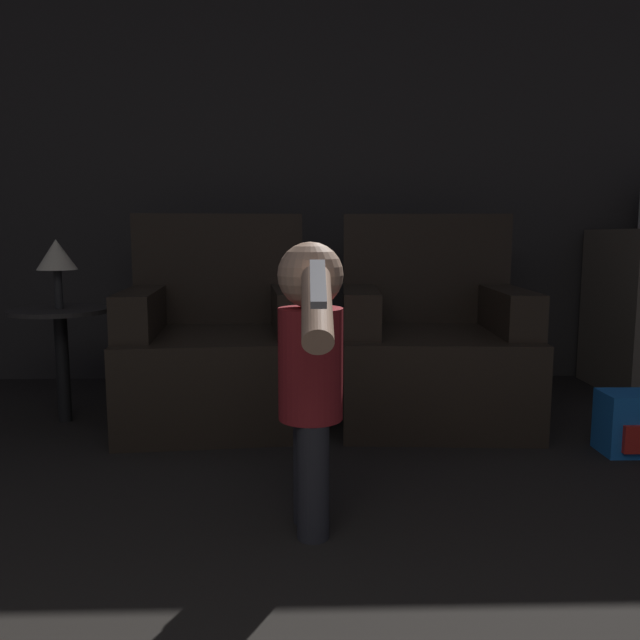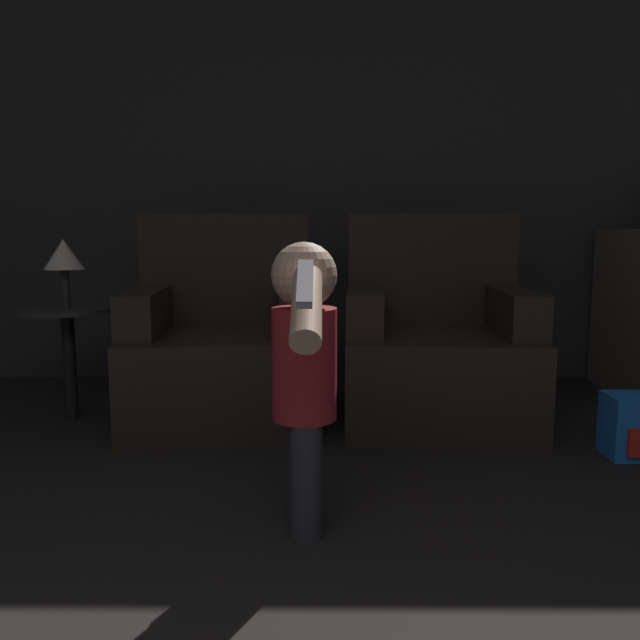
% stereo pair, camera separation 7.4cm
% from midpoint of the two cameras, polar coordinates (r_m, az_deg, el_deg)
% --- Properties ---
extents(wall_back, '(8.40, 0.05, 2.60)m').
position_cam_midpoint_polar(wall_back, '(3.86, -5.17, 14.03)').
color(wall_back, '#33302D').
rests_on(wall_back, ground_plane).
extents(armchair_left, '(0.93, 0.92, 0.98)m').
position_cam_midpoint_polar(armchair_left, '(3.05, -8.16, -2.59)').
color(armchair_left, black).
rests_on(armchair_left, ground_plane).
extents(armchair_right, '(0.90, 0.90, 0.98)m').
position_cam_midpoint_polar(armchair_right, '(3.07, 11.21, -2.59)').
color(armchair_right, black).
rests_on(armchair_right, ground_plane).
extents(person_toddler, '(0.19, 0.59, 0.86)m').
position_cam_midpoint_polar(person_toddler, '(1.80, -0.26, -4.08)').
color(person_toddler, '#28282D').
rests_on(person_toddler, ground_plane).
extents(side_table, '(0.45, 0.45, 0.54)m').
position_cam_midpoint_polar(side_table, '(3.16, -21.45, -0.63)').
color(side_table, black).
rests_on(side_table, ground_plane).
extents(lamp, '(0.18, 0.18, 0.32)m').
position_cam_midpoint_polar(lamp, '(3.13, -21.75, 5.46)').
color(lamp, '#262626').
rests_on(lamp, side_table).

